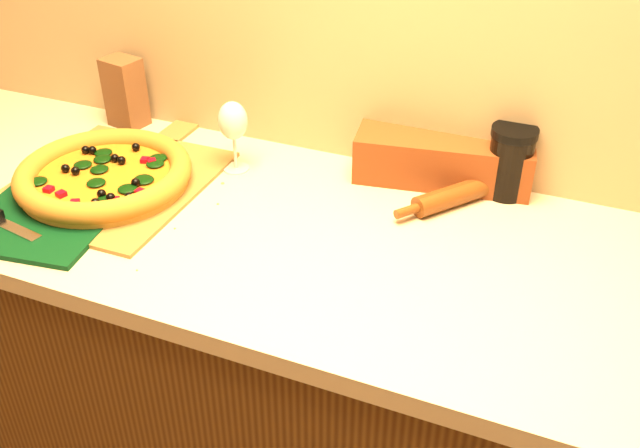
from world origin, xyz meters
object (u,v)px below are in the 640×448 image
Objects in this scene: pizza_peel at (117,178)px; cutting_board at (56,205)px; pizza at (104,175)px; rolling_pin at (461,193)px; wine_glass at (233,122)px; dark_jar at (510,161)px.

pizza_peel is 1.43× the size of cutting_board.
pizza is at bearing -90.28° from pizza_peel.
pizza is 0.89× the size of cutting_board.
rolling_pin is 0.51m from wine_glass.
pizza is 0.76m from rolling_pin.
wine_glass is at bearing -167.77° from dark_jar.
dark_jar is at bearing 21.18° from pizza.
cutting_board is (-0.05, -0.11, -0.03)m from pizza.
pizza_peel is at bearing -164.65° from rolling_pin.
dark_jar is at bearing 42.92° from rolling_pin.
pizza is (0.00, -0.04, 0.03)m from pizza_peel.
rolling_pin reaches higher than pizza_peel.
wine_glass reaches higher than cutting_board.
rolling_pin is at bearing 15.96° from cutting_board.
rolling_pin is at bearing 14.66° from pizza_peel.
rolling_pin is at bearing 18.12° from pizza.
cutting_board is at bearing -113.87° from pizza.
pizza_peel is 3.67× the size of wine_glass.
pizza is 2.43× the size of dark_jar.
dark_jar is at bearing 12.23° from wine_glass.
cutting_board is at bearing -108.64° from pizza_peel.
rolling_pin is 1.68× the size of wine_glass.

